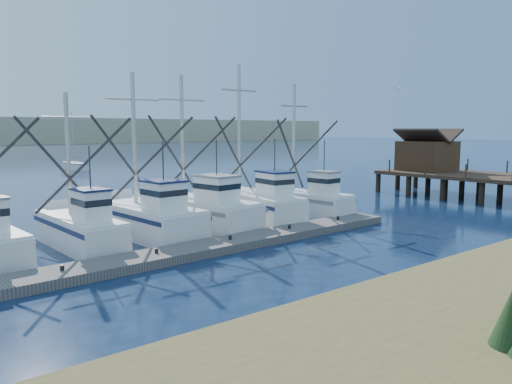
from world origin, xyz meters
The scene contains 6 objects.
ground centered at (0.00, 0.00, 0.00)m, with size 500.00×500.00×0.00m, color #0B1C34.
floating_dock centered at (-8.29, 5.78, 0.20)m, with size 29.80×1.99×0.40m, color #67615C.
timber_pier centered at (21.50, 8.46, 2.57)m, with size 7.00×20.00×8.00m.
trawler_fleet centered at (-7.96, 10.62, 0.98)m, with size 29.44×8.71×9.72m.
sailboat_near centered at (5.60, 57.13, 0.49)m, with size 1.72×6.47×8.10m.
flying_gull centered at (14.86, 10.44, 8.73)m, with size 1.08×0.20×0.20m.
Camera 1 is at (-17.92, -13.14, 5.66)m, focal length 35.00 mm.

